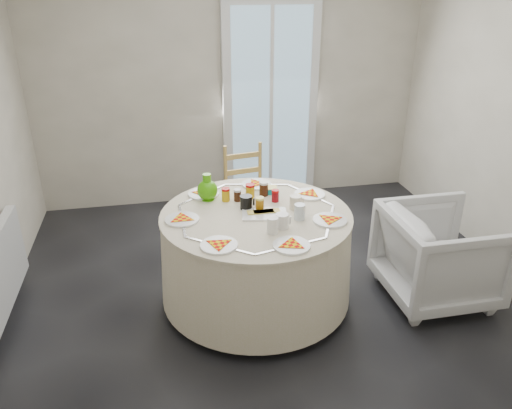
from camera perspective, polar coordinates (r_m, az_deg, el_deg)
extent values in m
plane|color=black|center=(3.91, 2.23, -10.67)|extent=(4.00, 4.00, 0.00)
cube|color=#BCB5A3|center=(5.24, -2.84, 14.14)|extent=(4.00, 0.02, 2.60)
cube|color=silver|center=(5.32, 1.65, 11.57)|extent=(1.00, 0.08, 2.10)
cube|color=silver|center=(3.96, -27.06, -6.68)|extent=(0.07, 1.00, 0.55)
cylinder|color=beige|center=(3.70, 0.00, -5.98)|extent=(1.40, 1.40, 0.71)
imported|color=silver|center=(3.98, 20.27, -5.07)|extent=(0.72, 0.77, 0.79)
cube|color=#07949D|center=(3.84, 1.44, 2.08)|extent=(0.14, 0.11, 0.05)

